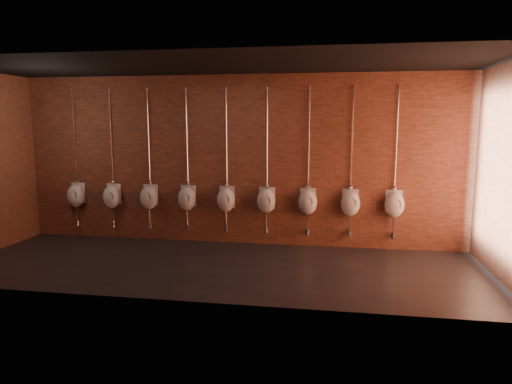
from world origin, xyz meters
TOP-DOWN VIEW (x-y plane):
  - ground at (0.00, 0.00)m, footprint 8.50×8.50m
  - room_shell at (0.00, 0.00)m, footprint 8.54×3.04m
  - urinal_0 at (-3.31, 1.38)m, footprint 0.39×0.35m
  - urinal_1 at (-2.53, 1.38)m, footprint 0.39×0.35m
  - urinal_2 at (-1.76, 1.38)m, footprint 0.39×0.35m
  - urinal_3 at (-0.98, 1.38)m, footprint 0.39×0.35m
  - urinal_4 at (-0.21, 1.38)m, footprint 0.39×0.35m
  - urinal_5 at (0.57, 1.38)m, footprint 0.39×0.35m
  - urinal_6 at (1.34, 1.38)m, footprint 0.39×0.35m
  - urinal_7 at (2.12, 1.38)m, footprint 0.39×0.35m
  - urinal_8 at (2.89, 1.38)m, footprint 0.39×0.35m

SIDE VIEW (x-z plane):
  - ground at x=0.00m, z-range 0.00..0.00m
  - urinal_0 at x=-3.31m, z-range -0.48..2.23m
  - urinal_1 at x=-2.53m, z-range -0.48..2.23m
  - urinal_2 at x=-1.76m, z-range -0.48..2.23m
  - urinal_3 at x=-0.98m, z-range -0.48..2.23m
  - urinal_4 at x=-0.21m, z-range -0.48..2.23m
  - urinal_5 at x=0.57m, z-range -0.48..2.23m
  - urinal_6 at x=1.34m, z-range -0.48..2.23m
  - urinal_7 at x=2.12m, z-range -0.48..2.23m
  - urinal_8 at x=2.89m, z-range -0.48..2.23m
  - room_shell at x=0.00m, z-range 0.40..3.62m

